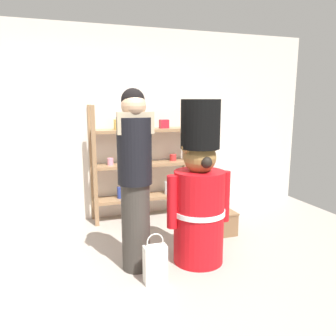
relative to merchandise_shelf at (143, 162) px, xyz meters
name	(u,v)px	position (x,y,z in m)	size (l,w,h in m)	color
ground_plane	(146,297)	(-0.55, -1.98, -0.79)	(6.40, 6.40, 0.00)	#9E9389
back_wall	(99,125)	(-0.55, 0.22, 0.51)	(6.40, 0.12, 2.60)	silver
merchandise_shelf	(143,162)	(0.00, 0.00, 0.00)	(1.42, 0.35, 1.58)	#93704C
teddy_bear_guard	(199,194)	(0.15, -1.53, -0.07)	(0.68, 0.53, 1.65)	red
person_shopper	(135,177)	(-0.49, -1.46, 0.14)	(0.34, 0.32, 1.75)	#38332D
shopping_bag	(155,263)	(-0.40, -1.78, -0.60)	(0.21, 0.11, 0.48)	silver
display_crate	(221,223)	(0.72, -0.96, -0.64)	(0.34, 0.29, 0.29)	brown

